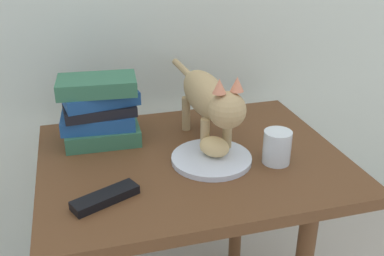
{
  "coord_description": "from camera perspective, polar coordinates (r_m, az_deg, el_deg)",
  "views": [
    {
      "loc": [
        -0.27,
        -0.97,
        1.17
      ],
      "look_at": [
        0.0,
        0.0,
        0.7
      ],
      "focal_mm": 41.4,
      "sensor_mm": 36.0,
      "label": 1
    }
  ],
  "objects": [
    {
      "name": "bread_roll",
      "position": [
        1.11,
        2.89,
        -2.42
      ],
      "size": [
        0.1,
        0.1,
        0.05
      ],
      "primitive_type": "ellipsoid",
      "rotation": [
        0.0,
        0.0,
        2.24
      ],
      "color": "#E0BC7A",
      "rests_on": "plate"
    },
    {
      "name": "candle_jar",
      "position": [
        1.12,
        10.87,
        -2.64
      ],
      "size": [
        0.07,
        0.07,
        0.08
      ],
      "color": "silver",
      "rests_on": "side_table"
    },
    {
      "name": "plate",
      "position": [
        1.12,
        2.52,
        -3.97
      ],
      "size": [
        0.2,
        0.2,
        0.01
      ],
      "primitive_type": "cylinder",
      "color": "silver",
      "rests_on": "side_table"
    },
    {
      "name": "tv_remote",
      "position": [
        0.98,
        -11.09,
        -8.78
      ],
      "size": [
        0.15,
        0.1,
        0.02
      ],
      "primitive_type": "cube",
      "rotation": [
        0.0,
        0.0,
        0.42
      ],
      "color": "black",
      "rests_on": "side_table"
    },
    {
      "name": "cat",
      "position": [
        1.15,
        2.22,
        3.85
      ],
      "size": [
        0.1,
        0.48,
        0.23
      ],
      "color": "tan",
      "rests_on": "side_table"
    },
    {
      "name": "side_table",
      "position": [
        1.19,
        0.0,
        -7.45
      ],
      "size": [
        0.77,
        0.6,
        0.62
      ],
      "color": "brown",
      "rests_on": "ground"
    },
    {
      "name": "book_stack",
      "position": [
        1.22,
        -11.82,
        2.28
      ],
      "size": [
        0.22,
        0.16,
        0.18
      ],
      "color": "#336B4C",
      "rests_on": "side_table"
    }
  ]
}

